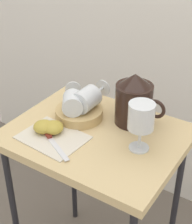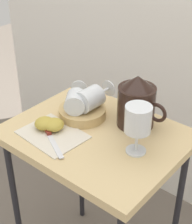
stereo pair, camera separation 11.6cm
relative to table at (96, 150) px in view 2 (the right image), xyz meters
The scene contains 11 objects.
curtain_drape 0.68m from the table, 90.00° to the left, with size 2.40×0.03×1.86m, color silver.
table is the anchor object (origin of this frame).
linen_napkin 0.16m from the table, 134.35° to the right, with size 0.21×0.16×0.00m, color beige.
basket_tray 0.14m from the table, 155.55° to the left, with size 0.17×0.17×0.04m, color tan.
pitcher 0.21m from the table, 60.08° to the left, with size 0.18×0.13×0.18m.
wine_glass_upright 0.24m from the table, ahead, with size 0.08×0.08×0.16m.
wine_glass_tipped_near 0.18m from the table, 168.12° to the left, with size 0.13×0.15×0.07m.
wine_glass_tipped_far 0.18m from the table, 141.36° to the left, with size 0.08×0.15×0.08m.
apple_half_left 0.20m from the table, 147.25° to the right, with size 0.07×0.07×0.04m, color #B29938.
apple_half_right 0.17m from the table, 145.37° to the right, with size 0.07×0.07×0.04m, color #B29938.
knife 0.18m from the table, 134.11° to the right, with size 0.19×0.11×0.01m.
Camera 2 is at (0.63, -0.76, 1.41)m, focal length 57.73 mm.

